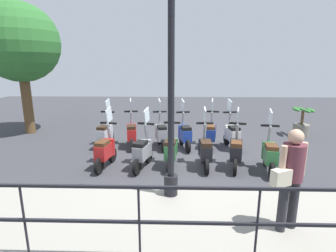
{
  "coord_description": "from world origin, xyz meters",
  "views": [
    {
      "loc": [
        -7.07,
        0.28,
        2.65
      ],
      "look_at": [
        0.2,
        0.5,
        0.9
      ],
      "focal_mm": 28.0,
      "sensor_mm": 36.0,
      "label": 1
    }
  ],
  "objects_px": {
    "scooter_far_0": "(232,134)",
    "scooter_far_2": "(185,134)",
    "lamp_post_near": "(171,92)",
    "scooter_far_1": "(211,133)",
    "scooter_far_3": "(161,133)",
    "tree_large": "(20,43)",
    "scooter_near_3": "(171,149)",
    "scooter_near_5": "(105,150)",
    "scooter_near_1": "(236,151)",
    "scooter_far_4": "(132,133)",
    "pedestrian_with_bag": "(291,173)",
    "potted_palm": "(302,124)",
    "scooter_near_4": "(143,151)",
    "scooter_near_2": "(205,150)",
    "scooter_far_5": "(105,134)",
    "scooter_near_0": "(270,154)"
  },
  "relations": [
    {
      "from": "scooter_far_0",
      "to": "scooter_far_2",
      "type": "height_order",
      "value": "same"
    },
    {
      "from": "lamp_post_near",
      "to": "scooter_far_1",
      "type": "relative_size",
      "value": 2.91
    },
    {
      "from": "scooter_far_3",
      "to": "tree_large",
      "type": "bearing_deg",
      "value": 59.85
    },
    {
      "from": "scooter_near_3",
      "to": "scooter_far_3",
      "type": "relative_size",
      "value": 1.0
    },
    {
      "from": "scooter_far_1",
      "to": "scooter_far_2",
      "type": "bearing_deg",
      "value": 108.35
    },
    {
      "from": "scooter_far_2",
      "to": "scooter_far_3",
      "type": "relative_size",
      "value": 1.0
    },
    {
      "from": "lamp_post_near",
      "to": "scooter_far_3",
      "type": "xyz_separation_m",
      "value": [
        3.33,
        0.37,
        -1.66
      ]
    },
    {
      "from": "scooter_near_5",
      "to": "scooter_far_1",
      "type": "relative_size",
      "value": 1.0
    },
    {
      "from": "scooter_near_3",
      "to": "scooter_far_1",
      "type": "relative_size",
      "value": 1.0
    },
    {
      "from": "scooter_near_1",
      "to": "scooter_far_4",
      "type": "relative_size",
      "value": 1.0
    },
    {
      "from": "tree_large",
      "to": "scooter_far_1",
      "type": "distance_m",
      "value": 7.55
    },
    {
      "from": "pedestrian_with_bag",
      "to": "potted_palm",
      "type": "xyz_separation_m",
      "value": [
        5.92,
        -2.95,
        -0.63
      ]
    },
    {
      "from": "scooter_far_0",
      "to": "potted_palm",
      "type": "bearing_deg",
      "value": -71.19
    },
    {
      "from": "pedestrian_with_bag",
      "to": "scooter_near_5",
      "type": "relative_size",
      "value": 1.03
    },
    {
      "from": "scooter_far_3",
      "to": "lamp_post_near",
      "type": "bearing_deg",
      "value": 174.65
    },
    {
      "from": "scooter_near_1",
      "to": "scooter_near_5",
      "type": "distance_m",
      "value": 3.34
    },
    {
      "from": "lamp_post_near",
      "to": "potted_palm",
      "type": "relative_size",
      "value": 4.22
    },
    {
      "from": "scooter_near_1",
      "to": "scooter_far_2",
      "type": "bearing_deg",
      "value": 51.11
    },
    {
      "from": "lamp_post_near",
      "to": "scooter_far_1",
      "type": "distance_m",
      "value": 3.98
    },
    {
      "from": "scooter_far_1",
      "to": "scooter_far_3",
      "type": "xyz_separation_m",
      "value": [
        -0.08,
        1.59,
        0.0
      ]
    },
    {
      "from": "tree_large",
      "to": "scooter_far_0",
      "type": "height_order",
      "value": "tree_large"
    },
    {
      "from": "scooter_far_1",
      "to": "scooter_far_3",
      "type": "bearing_deg",
      "value": 102.36
    },
    {
      "from": "scooter_far_0",
      "to": "scooter_far_2",
      "type": "xyz_separation_m",
      "value": [
        -0.03,
        1.48,
        0.0
      ]
    },
    {
      "from": "tree_large",
      "to": "scooter_near_3",
      "type": "bearing_deg",
      "value": -120.82
    },
    {
      "from": "pedestrian_with_bag",
      "to": "tree_large",
      "type": "relative_size",
      "value": 0.33
    },
    {
      "from": "lamp_post_near",
      "to": "scooter_near_4",
      "type": "bearing_deg",
      "value": 24.7
    },
    {
      "from": "scooter_near_5",
      "to": "scooter_far_3",
      "type": "height_order",
      "value": "same"
    },
    {
      "from": "scooter_far_1",
      "to": "scooter_near_5",
      "type": "bearing_deg",
      "value": 130.5
    },
    {
      "from": "scooter_near_3",
      "to": "scooter_near_5",
      "type": "distance_m",
      "value": 1.69
    },
    {
      "from": "scooter_far_1",
      "to": "scooter_far_2",
      "type": "height_order",
      "value": "same"
    },
    {
      "from": "scooter_near_4",
      "to": "scooter_far_4",
      "type": "distance_m",
      "value": 1.82
    },
    {
      "from": "potted_palm",
      "to": "scooter_far_0",
      "type": "height_order",
      "value": "scooter_far_0"
    },
    {
      "from": "lamp_post_near",
      "to": "scooter_near_2",
      "type": "distance_m",
      "value": 2.53
    },
    {
      "from": "scooter_near_3",
      "to": "scooter_far_2",
      "type": "height_order",
      "value": "same"
    },
    {
      "from": "tree_large",
      "to": "scooter_far_5",
      "type": "height_order",
      "value": "tree_large"
    },
    {
      "from": "scooter_near_3",
      "to": "scooter_near_0",
      "type": "bearing_deg",
      "value": -91.26
    },
    {
      "from": "scooter_far_1",
      "to": "scooter_far_4",
      "type": "distance_m",
      "value": 2.53
    },
    {
      "from": "scooter_far_5",
      "to": "potted_palm",
      "type": "bearing_deg",
      "value": -69.06
    },
    {
      "from": "scooter_near_2",
      "to": "scooter_far_0",
      "type": "height_order",
      "value": "same"
    },
    {
      "from": "scooter_near_3",
      "to": "lamp_post_near",
      "type": "bearing_deg",
      "value": -173.91
    },
    {
      "from": "scooter_near_1",
      "to": "scooter_far_2",
      "type": "relative_size",
      "value": 1.0
    },
    {
      "from": "pedestrian_with_bag",
      "to": "scooter_far_0",
      "type": "distance_m",
      "value": 4.39
    },
    {
      "from": "scooter_far_2",
      "to": "scooter_far_4",
      "type": "height_order",
      "value": "same"
    },
    {
      "from": "scooter_near_4",
      "to": "scooter_far_2",
      "type": "relative_size",
      "value": 1.0
    },
    {
      "from": "potted_palm",
      "to": "scooter_far_5",
      "type": "height_order",
      "value": "scooter_far_5"
    },
    {
      "from": "lamp_post_near",
      "to": "scooter_near_1",
      "type": "bearing_deg",
      "value": -43.6
    },
    {
      "from": "scooter_near_3",
      "to": "scooter_far_5",
      "type": "height_order",
      "value": "same"
    },
    {
      "from": "lamp_post_near",
      "to": "tree_large",
      "type": "xyz_separation_m",
      "value": [
        5.06,
        5.57,
        1.2
      ]
    },
    {
      "from": "scooter_far_0",
      "to": "scooter_far_3",
      "type": "bearing_deg",
      "value": 79.6
    },
    {
      "from": "potted_palm",
      "to": "scooter_near_2",
      "type": "relative_size",
      "value": 0.69
    }
  ]
}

